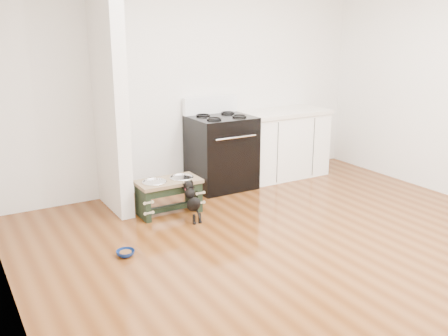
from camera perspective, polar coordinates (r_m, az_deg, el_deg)
ground at (r=4.70m, az=10.49°, el=-9.71°), size 5.00×5.00×0.00m
room_shell at (r=4.26m, az=11.60°, el=10.35°), size 5.00×5.00×5.00m
partition_wall at (r=5.55m, az=-13.01°, el=8.71°), size 0.15×0.80×2.70m
oven_range at (r=6.33m, az=-0.34°, el=1.96°), size 0.76×0.69×1.14m
cabinet_run at (r=6.88m, az=6.67°, el=2.78°), size 1.24×0.64×0.91m
dog_feeder at (r=5.52m, az=-6.34°, el=-2.49°), size 0.70×0.37×0.40m
puppy at (r=5.31m, az=-3.66°, el=-3.64°), size 0.12×0.36×0.43m
floor_bowl at (r=4.67m, az=-11.19°, el=-9.53°), size 0.21×0.21×0.05m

